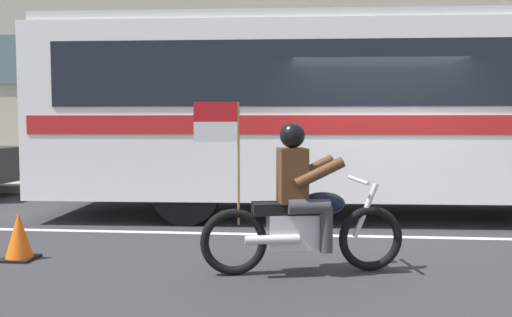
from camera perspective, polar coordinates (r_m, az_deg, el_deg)
The scene contains 7 objects.
ground_plane at distance 8.23m, azimuth 12.75°, elevation -7.21°, with size 60.00×60.00×0.00m, color #2B2B2D.
sidewalk_curb at distance 13.24m, azimuth 9.90°, elevation -2.65°, with size 28.00×3.80×0.15m, color gray.
lane_center_stripe at distance 7.65m, azimuth 13.34°, elevation -8.05°, with size 26.60×0.14×0.01m, color silver.
office_building_facade at distance 15.77m, azimuth 9.43°, elevation 15.77°, with size 28.00×0.89×9.64m.
transit_bus at distance 9.50m, azimuth 19.54°, elevation 5.55°, with size 13.41×3.03×3.22m.
motorcycle_with_rider at distance 5.62m, azimuth 4.79°, elevation -5.41°, with size 2.16×0.77×1.78m.
traffic_cone at distance 6.77m, azimuth -23.80°, elevation -7.64°, with size 0.36×0.36×0.55m.
Camera 1 is at (-1.07, -8.01, 1.58)m, focal length 37.78 mm.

